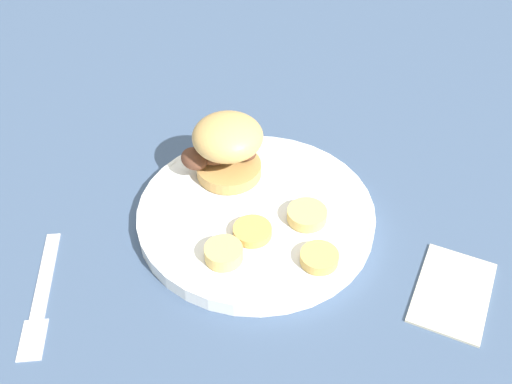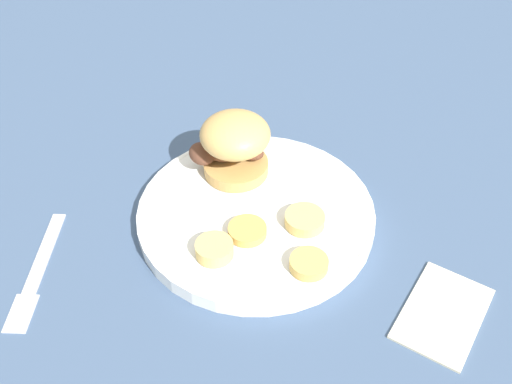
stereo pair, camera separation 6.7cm
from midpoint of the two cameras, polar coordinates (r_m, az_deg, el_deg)
ground_plane at (r=0.70m, az=2.73°, el=-2.83°), size 4.00×4.00×0.00m
dinner_plate at (r=0.69m, az=2.76°, el=-2.18°), size 0.27×0.27×0.02m
sandwich at (r=0.71m, az=0.52°, el=4.52°), size 0.09×0.10×0.08m
potato_round_0 at (r=0.67m, az=7.53°, el=-2.77°), size 0.04×0.04×0.01m
potato_round_1 at (r=0.65m, az=2.09°, el=-3.84°), size 0.04×0.04×0.01m
potato_round_2 at (r=0.63m, az=8.13°, el=-6.93°), size 0.04×0.04×0.01m
potato_round_3 at (r=0.63m, az=-0.96°, el=-5.62°), size 0.04×0.04×0.02m
fork at (r=0.68m, az=-17.47°, el=-7.26°), size 0.14×0.12×0.00m
napkin at (r=0.65m, az=20.31°, el=-10.89°), size 0.10×0.13×0.01m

